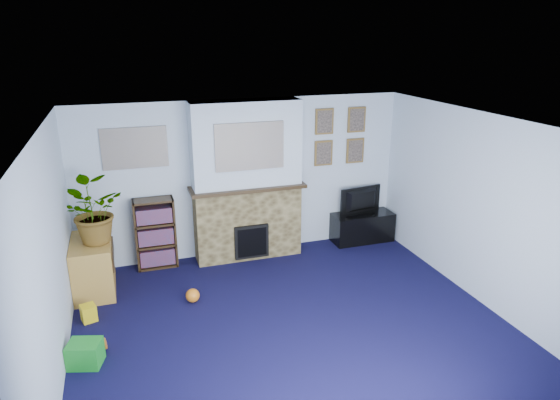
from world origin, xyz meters
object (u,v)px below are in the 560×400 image
object	(u,v)px
television	(363,201)
sideboard	(93,266)
bookshelf	(156,235)
tv_stand	(362,228)

from	to	relation	value
television	sideboard	world-z (taller)	television
bookshelf	sideboard	bearing A→B (deg)	-150.60
tv_stand	television	size ratio (longest dim) A/B	1.33
television	sideboard	bearing A→B (deg)	-2.75
tv_stand	television	distance (m)	0.47
television	bookshelf	world-z (taller)	bookshelf
tv_stand	television	world-z (taller)	television
television	tv_stand	bearing A→B (deg)	81.39
television	sideboard	size ratio (longest dim) A/B	0.82
tv_stand	sideboard	size ratio (longest dim) A/B	1.10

